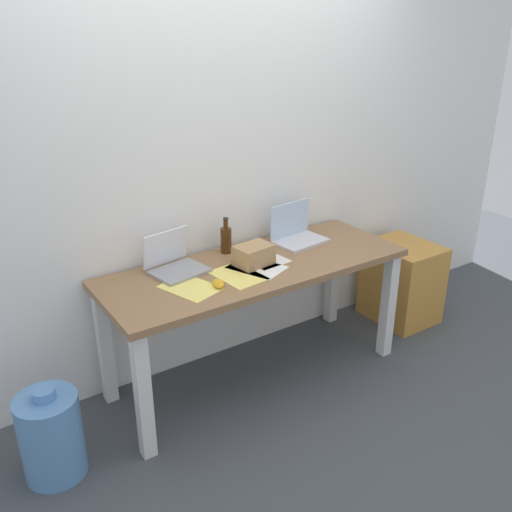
{
  "coord_description": "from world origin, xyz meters",
  "views": [
    {
      "loc": [
        -1.58,
        -2.37,
        2.01
      ],
      "look_at": [
        0.0,
        0.0,
        0.8
      ],
      "focal_mm": 38.67,
      "sensor_mm": 36.0,
      "label": 1
    }
  ],
  "objects": [
    {
      "name": "ground_plane",
      "position": [
        0.0,
        0.0,
        0.0
      ],
      "size": [
        8.0,
        8.0,
        0.0
      ],
      "primitive_type": "plane",
      "color": "#42474C"
    },
    {
      "name": "water_cooler_jug",
      "position": [
        -1.25,
        -0.13,
        0.22
      ],
      "size": [
        0.29,
        0.29,
        0.48
      ],
      "color": "#598CC6",
      "rests_on": "ground"
    },
    {
      "name": "beer_bottle",
      "position": [
        -0.05,
        0.24,
        0.83
      ],
      "size": [
        0.06,
        0.06,
        0.22
      ],
      "color": "#47280F",
      "rests_on": "desk"
    },
    {
      "name": "paper_sheet_near_back",
      "position": [
        0.07,
        0.05,
        0.75
      ],
      "size": [
        0.24,
        0.32,
        0.0
      ],
      "primitive_type": "cube",
      "rotation": [
        0.0,
        0.0,
        0.1
      ],
      "color": "white",
      "rests_on": "desk"
    },
    {
      "name": "paper_sheet_center",
      "position": [
        -0.02,
        -0.04,
        0.75
      ],
      "size": [
        0.31,
        0.35,
        0.0
      ],
      "primitive_type": "cube",
      "rotation": [
        0.0,
        0.0,
        0.4
      ],
      "color": "white",
      "rests_on": "desk"
    },
    {
      "name": "cardboard_box",
      "position": [
        -0.02,
        0.0,
        0.8
      ],
      "size": [
        0.23,
        0.18,
        0.12
      ],
      "primitive_type": "cube",
      "rotation": [
        0.0,
        0.0,
        0.15
      ],
      "color": "tan",
      "rests_on": "desk"
    },
    {
      "name": "back_wall",
      "position": [
        0.0,
        0.39,
        1.3
      ],
      "size": [
        5.2,
        0.08,
        2.6
      ],
      "primitive_type": "cube",
      "color": "white",
      "rests_on": "ground"
    },
    {
      "name": "laptop_left",
      "position": [
        -0.42,
        0.17,
        0.79
      ],
      "size": [
        0.32,
        0.3,
        0.22
      ],
      "color": "gray",
      "rests_on": "desk"
    },
    {
      "name": "filing_cabinet",
      "position": [
        1.28,
        0.02,
        0.28
      ],
      "size": [
        0.4,
        0.48,
        0.57
      ],
      "primitive_type": "cube",
      "color": "#C68938",
      "rests_on": "ground"
    },
    {
      "name": "laptop_right",
      "position": [
        0.41,
        0.15,
        0.8
      ],
      "size": [
        0.34,
        0.25,
        0.23
      ],
      "color": "silver",
      "rests_on": "desk"
    },
    {
      "name": "desk",
      "position": [
        0.0,
        0.0,
        0.64
      ],
      "size": [
        1.78,
        0.65,
        0.75
      ],
      "color": "olive",
      "rests_on": "ground"
    },
    {
      "name": "paper_yellow_folder",
      "position": [
        -0.17,
        -0.07,
        0.75
      ],
      "size": [
        0.24,
        0.32,
        0.0
      ],
      "primitive_type": "cube",
      "rotation": [
        0.0,
        0.0,
        0.12
      ],
      "color": "#F4E06B",
      "rests_on": "desk"
    },
    {
      "name": "paper_sheet_front_left",
      "position": [
        -0.45,
        -0.06,
        0.75
      ],
      "size": [
        0.29,
        0.35,
        0.0
      ],
      "primitive_type": "cube",
      "rotation": [
        0.0,
        0.0,
        0.32
      ],
      "color": "#F4E06B",
      "rests_on": "desk"
    },
    {
      "name": "computer_mouse",
      "position": [
        -0.32,
        -0.13,
        0.76
      ],
      "size": [
        0.09,
        0.11,
        0.03
      ],
      "primitive_type": "ellipsoid",
      "rotation": [
        0.0,
        0.0,
        -0.29
      ],
      "color": "gold",
      "rests_on": "desk"
    }
  ]
}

